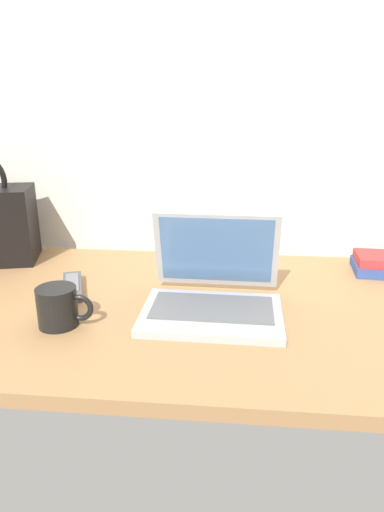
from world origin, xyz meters
The scene contains 4 objects.
desk centered at (0.00, 0.00, 0.01)m, with size 1.60×0.76×0.03m.
laptop centered at (0.10, -0.03, 0.08)m, with size 0.31×0.28×0.21m.
coffee_mug centered at (-0.22, -0.14, 0.07)m, with size 0.12×0.09×0.09m.
remote_control_near centered at (-0.26, 0.05, 0.04)m, with size 0.10×0.17×0.02m.
Camera 1 is at (0.15, -0.99, 0.49)m, focal length 32.20 mm.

